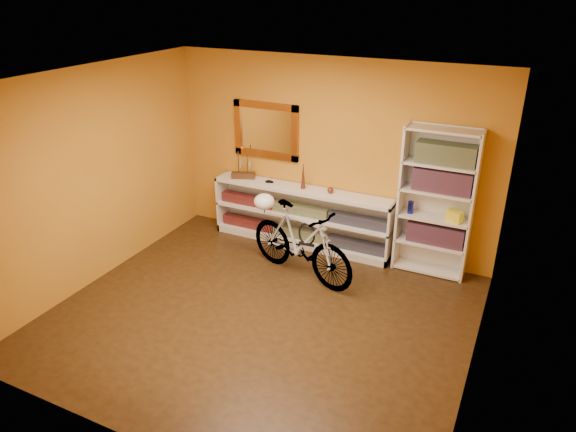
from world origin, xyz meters
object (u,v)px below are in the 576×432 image
at_px(console_unit, 301,216).
at_px(bookcase, 436,203).
at_px(bicycle, 301,242).
at_px(helmet, 264,202).

xyz_separation_m(console_unit, bookcase, (1.80, 0.03, 0.52)).
bearing_deg(bookcase, bicycle, -149.24).
relative_size(console_unit, bicycle, 1.58).
distance_m(bookcase, helmet, 2.14).
relative_size(bookcase, bicycle, 1.15).
bearing_deg(helmet, bicycle, -16.79).
height_order(bookcase, helmet, bookcase).
bearing_deg(bicycle, bookcase, -42.46).
bearing_deg(bookcase, helmet, -161.75).
height_order(bicycle, helmet, bicycle).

